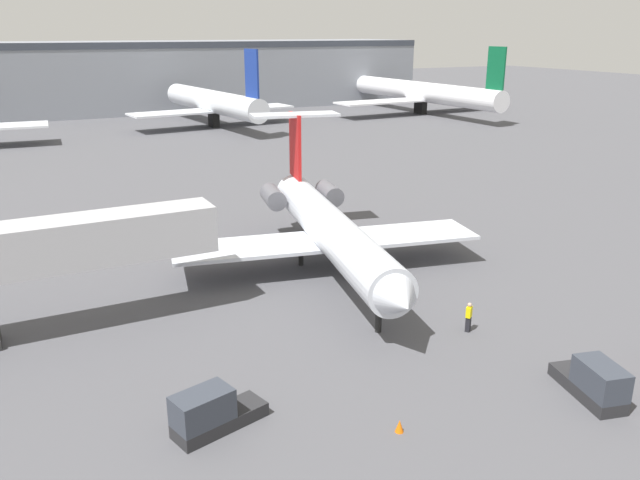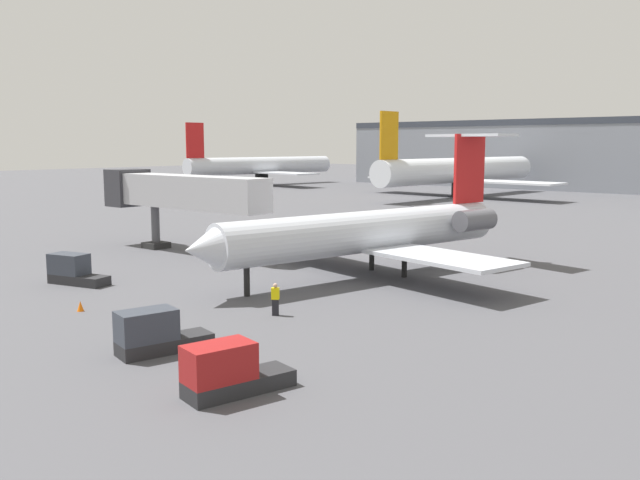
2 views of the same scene
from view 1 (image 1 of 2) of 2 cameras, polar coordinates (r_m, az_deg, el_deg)
The scene contains 10 objects.
ground_plane at distance 44.37m, azimuth -1.90°, elevation -2.55°, with size 400.00×400.00×0.10m, color #4C4C51.
regional_jet at distance 43.19m, azimuth 0.68°, elevation 1.31°, with size 21.39×26.59×9.50m.
jet_bridge at distance 36.17m, azimuth -24.78°, elevation -0.86°, with size 17.61×3.24×6.59m.
ground_crew_marshaller at distance 35.86m, azimuth 13.14°, elevation -6.70°, with size 0.48×0.44×1.69m.
baggage_tug_lead at distance 27.31m, azimuth -9.75°, elevation -14.98°, with size 4.23×2.42×1.90m.
baggage_tug_trailing at distance 31.41m, azimuth 23.30°, elevation -11.61°, with size 2.27×4.21×1.90m.
traffic_cone_near at distance 27.39m, azimuth 7.11°, elevation -16.15°, with size 0.36×0.36×0.55m.
terminal_building at distance 138.26m, azimuth -19.78°, elevation 13.51°, with size 138.57×21.76×13.59m.
parked_airliner_centre at distance 111.40m, azimuth -9.49°, elevation 12.04°, with size 28.72×33.81×13.12m.
parked_airliner_east_mid at distance 129.52m, azimuth 9.09°, elevation 12.89°, with size 36.87×43.73×13.14m.
Camera 1 is at (-17.11, -37.80, 15.67)m, focal length 35.84 mm.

